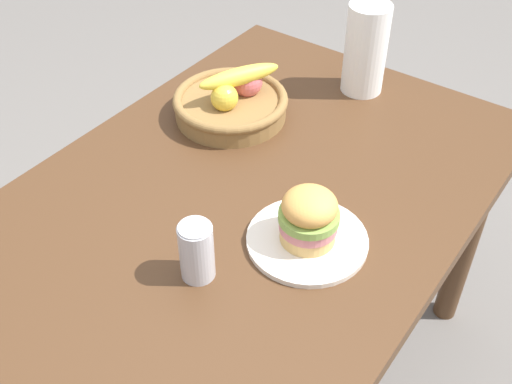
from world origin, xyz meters
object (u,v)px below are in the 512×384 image
sandwich (309,216)px  soda_can (197,251)px  fruit_basket (232,101)px  paper_towel_roll (367,49)px  plate (307,240)px

sandwich → soda_can: bearing=147.3°
sandwich → fruit_basket: fruit_basket is taller
soda_can → paper_towel_roll: paper_towel_roll is taller
plate → fruit_basket: fruit_basket is taller
sandwich → soda_can: 0.23m
sandwich → plate: bearing=79.4°
soda_can → paper_towel_roll: bearing=4.7°
paper_towel_roll → soda_can: bearing=-175.3°
fruit_basket → soda_can: bearing=-149.5°
plate → sandwich: 0.07m
plate → paper_towel_roll: (0.57, 0.19, 0.11)m
plate → paper_towel_roll: size_ratio=1.03×
soda_can → fruit_basket: fruit_basket is taller
sandwich → soda_can: size_ratio=0.96×
soda_can → sandwich: bearing=-32.7°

